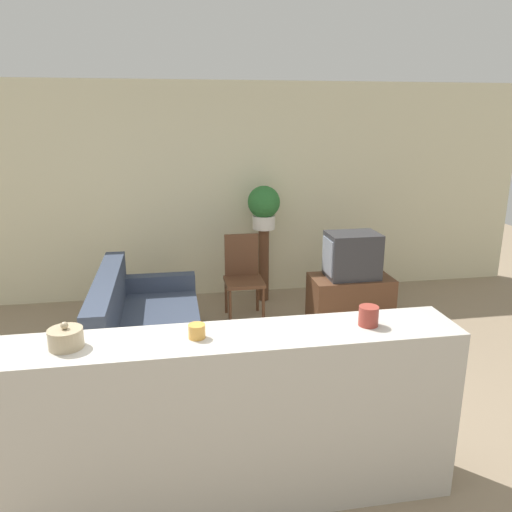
{
  "coord_description": "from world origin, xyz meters",
  "views": [
    {
      "loc": [
        -0.21,
        -2.88,
        2.29
      ],
      "look_at": [
        0.66,
        2.13,
        0.85
      ],
      "focal_mm": 35.0,
      "sensor_mm": 36.0,
      "label": 1
    }
  ],
  "objects_px": {
    "couch": "(144,332)",
    "wooden_chair": "(243,273)",
    "television": "(352,255)",
    "decorative_bowl": "(66,338)",
    "potted_plant": "(264,205)"
  },
  "relations": [
    {
      "from": "wooden_chair",
      "to": "potted_plant",
      "type": "height_order",
      "value": "potted_plant"
    },
    {
      "from": "couch",
      "to": "potted_plant",
      "type": "height_order",
      "value": "potted_plant"
    },
    {
      "from": "television",
      "to": "potted_plant",
      "type": "bearing_deg",
      "value": 135.92
    },
    {
      "from": "couch",
      "to": "potted_plant",
      "type": "distance_m",
      "value": 2.22
    },
    {
      "from": "potted_plant",
      "to": "wooden_chair",
      "type": "bearing_deg",
      "value": -125.08
    },
    {
      "from": "television",
      "to": "wooden_chair",
      "type": "xyz_separation_m",
      "value": [
        -1.18,
        0.35,
        -0.25
      ]
    },
    {
      "from": "couch",
      "to": "decorative_bowl",
      "type": "xyz_separation_m",
      "value": [
        -0.28,
        -1.96,
        0.87
      ]
    },
    {
      "from": "television",
      "to": "couch",
      "type": "bearing_deg",
      "value": -165.37
    },
    {
      "from": "couch",
      "to": "wooden_chair",
      "type": "relative_size",
      "value": 1.95
    },
    {
      "from": "wooden_chair",
      "to": "decorative_bowl",
      "type": "height_order",
      "value": "decorative_bowl"
    },
    {
      "from": "television",
      "to": "decorative_bowl",
      "type": "xyz_separation_m",
      "value": [
        -2.56,
        -2.55,
        0.37
      ]
    },
    {
      "from": "couch",
      "to": "television",
      "type": "xyz_separation_m",
      "value": [
        2.28,
        0.6,
        0.5
      ]
    },
    {
      "from": "wooden_chair",
      "to": "potted_plant",
      "type": "distance_m",
      "value": 0.91
    },
    {
      "from": "television",
      "to": "decorative_bowl",
      "type": "relative_size",
      "value": 3.17
    },
    {
      "from": "television",
      "to": "wooden_chair",
      "type": "bearing_deg",
      "value": 163.6
    }
  ]
}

